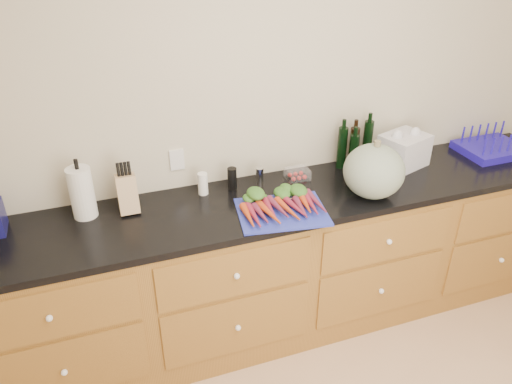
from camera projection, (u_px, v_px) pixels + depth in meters
name	position (u px, v px, depth m)	size (l,w,h in m)	color
wall_back	(275.00, 115.00, 2.91)	(4.10, 0.05, 2.60)	beige
cabinets	(292.00, 263.00, 3.06)	(3.60, 0.64, 0.90)	brown
countertop	(294.00, 197.00, 2.83)	(3.64, 0.62, 0.04)	black
cutting_board	(282.00, 212.00, 2.65)	(0.47, 0.35, 0.01)	#2430A4
carrots	(279.00, 203.00, 2.67)	(0.42, 0.31, 0.06)	#CA4017
squash	(374.00, 171.00, 2.74)	(0.34, 0.34, 0.30)	slate
paper_towel	(82.00, 193.00, 2.56)	(0.12, 0.12, 0.28)	white
knife_block	(127.00, 194.00, 2.63)	(0.10, 0.10, 0.20)	tan
grinder_salt	(203.00, 184.00, 2.80)	(0.06, 0.06, 0.13)	white
grinder_pepper	(232.00, 179.00, 2.85)	(0.05, 0.05, 0.13)	black
canister_chrome	(260.00, 176.00, 2.90)	(0.05, 0.05, 0.11)	silver
tomato_box	(297.00, 174.00, 2.97)	(0.13, 0.11, 0.06)	white
bottles	(354.00, 147.00, 3.07)	(0.23, 0.12, 0.28)	black
grocery_bag	(404.00, 150.00, 3.10)	(0.27, 0.22, 0.20)	white
dish_rack	(491.00, 147.00, 3.29)	(0.41, 0.32, 0.16)	#1E12A4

